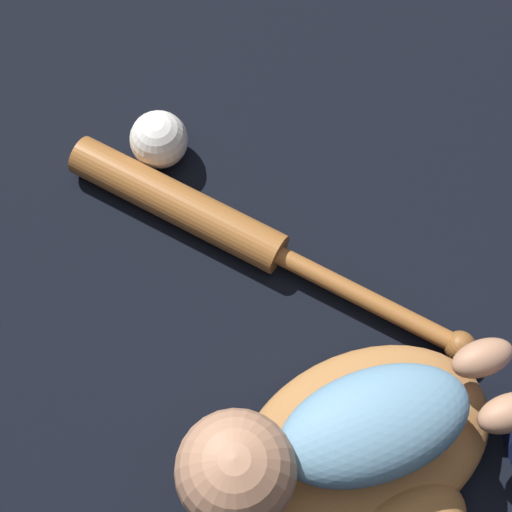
# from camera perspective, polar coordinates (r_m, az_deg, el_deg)

# --- Properties ---
(ground_plane) EXTENTS (6.00, 6.00, 0.00)m
(ground_plane) POSITION_cam_1_polar(r_m,az_deg,el_deg) (1.00, 7.19, -11.49)
(ground_plane) COLOR black
(baseball_glove) EXTENTS (0.32, 0.27, 0.08)m
(baseball_glove) POSITION_cam_1_polar(r_m,az_deg,el_deg) (0.96, 7.74, -13.02)
(baseball_glove) COLOR #A8703D
(baseball_glove) RESTS_ON ground
(baby_figure) EXTENTS (0.39, 0.19, 0.12)m
(baby_figure) POSITION_cam_1_polar(r_m,az_deg,el_deg) (0.87, 4.39, -12.28)
(baby_figure) COLOR #6693B2
(baby_figure) RESTS_ON baseball_glove
(baseball_bat) EXTENTS (0.29, 0.50, 0.05)m
(baseball_bat) POSITION_cam_1_polar(r_m,az_deg,el_deg) (1.06, -2.69, 2.21)
(baseball_bat) COLOR #9E602D
(baseball_bat) RESTS_ON ground
(baseball) EXTENTS (0.07, 0.07, 0.07)m
(baseball) POSITION_cam_1_polar(r_m,az_deg,el_deg) (1.11, -6.49, 7.71)
(baseball) COLOR white
(baseball) RESTS_ON ground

